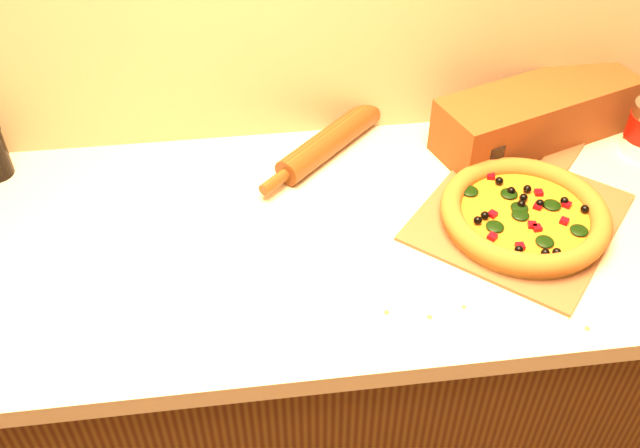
# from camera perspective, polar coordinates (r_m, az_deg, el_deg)

# --- Properties ---
(cabinet) EXTENTS (2.80, 0.65, 0.86)m
(cabinet) POSITION_cam_1_polar(r_m,az_deg,el_deg) (1.71, -2.03, -12.21)
(cabinet) COLOR #421E0E
(cabinet) RESTS_ON ground
(countertop) EXTENTS (2.84, 0.68, 0.04)m
(countertop) POSITION_cam_1_polar(r_m,az_deg,el_deg) (1.37, -2.48, -1.26)
(countertop) COLOR beige
(countertop) RESTS_ON cabinet
(pizza_peel) EXTENTS (0.50, 0.51, 0.01)m
(pizza_peel) POSITION_cam_1_polar(r_m,az_deg,el_deg) (1.44, 15.82, 0.89)
(pizza_peel) COLOR brown
(pizza_peel) RESTS_ON countertop
(pizza) EXTENTS (0.32, 0.32, 0.05)m
(pizza) POSITION_cam_1_polar(r_m,az_deg,el_deg) (1.40, 16.04, 0.76)
(pizza) COLOR #B3852C
(pizza) RESTS_ON pizza_peel
(pepper_grinder) EXTENTS (0.05, 0.05, 0.10)m
(pepper_grinder) POSITION_cam_1_polar(r_m,az_deg,el_deg) (1.51, 13.48, 5.30)
(pepper_grinder) COLOR black
(pepper_grinder) RESTS_ON countertop
(rolling_pin) EXTENTS (0.32, 0.31, 0.06)m
(rolling_pin) POSITION_cam_1_polar(r_m,az_deg,el_deg) (1.53, 0.79, 6.65)
(rolling_pin) COLOR #53230E
(rolling_pin) RESTS_ON countertop
(bread_bag) EXTENTS (0.47, 0.29, 0.12)m
(bread_bag) POSITION_cam_1_polar(r_m,az_deg,el_deg) (1.62, 16.92, 8.34)
(bread_bag) COLOR #612B12
(bread_bag) RESTS_ON countertop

